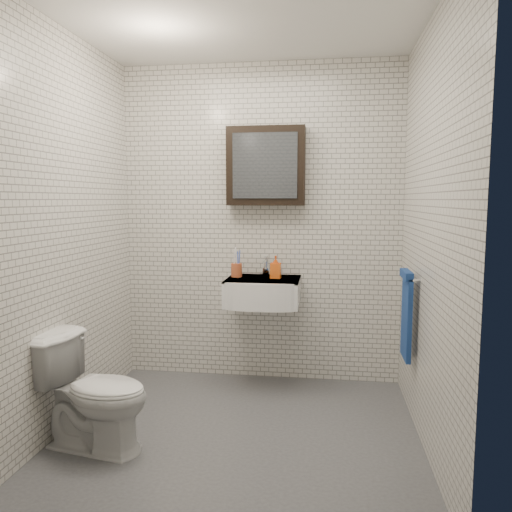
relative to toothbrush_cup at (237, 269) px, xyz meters
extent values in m
cube|color=#47484E|center=(0.16, -0.83, -0.90)|extent=(2.20, 2.00, 0.01)
cube|color=silver|center=(0.16, 0.17, 0.34)|extent=(2.20, 0.02, 2.50)
cube|color=silver|center=(0.16, -1.83, 0.34)|extent=(2.20, 0.02, 2.50)
cube|color=silver|center=(-0.94, -0.83, 0.34)|extent=(0.02, 2.00, 2.50)
cube|color=silver|center=(1.26, -0.83, 0.34)|extent=(0.02, 2.00, 2.50)
cube|color=white|center=(0.16, -0.83, 1.59)|extent=(2.20, 2.00, 0.02)
cube|color=white|center=(0.21, -0.05, -0.16)|extent=(0.55, 0.45, 0.20)
cylinder|color=silver|center=(0.21, -0.03, -0.07)|extent=(0.31, 0.31, 0.02)
cylinder|color=silver|center=(0.21, -0.03, -0.06)|extent=(0.04, 0.04, 0.01)
cube|color=white|center=(0.21, -0.05, -0.06)|extent=(0.55, 0.45, 0.01)
cylinder|color=silver|center=(0.21, 0.11, -0.03)|extent=(0.06, 0.06, 0.06)
cylinder|color=silver|center=(0.21, 0.11, 0.03)|extent=(0.03, 0.03, 0.08)
cylinder|color=silver|center=(0.21, 0.05, 0.06)|extent=(0.02, 0.12, 0.02)
cube|color=silver|center=(0.21, 0.14, 0.09)|extent=(0.02, 0.09, 0.01)
cube|color=black|center=(0.21, 0.10, 0.79)|extent=(0.60, 0.14, 0.60)
cube|color=#3F444C|center=(0.21, 0.03, 0.79)|extent=(0.49, 0.01, 0.49)
cylinder|color=silver|center=(1.22, -0.48, 0.04)|extent=(0.02, 0.30, 0.02)
cylinder|color=silver|center=(1.24, -0.35, 0.04)|extent=(0.04, 0.02, 0.02)
cylinder|color=silver|center=(1.24, -0.61, 0.04)|extent=(0.04, 0.02, 0.02)
cube|color=navy|center=(1.21, -0.48, -0.23)|extent=(0.03, 0.26, 0.54)
cube|color=navy|center=(1.20, -0.48, 0.06)|extent=(0.05, 0.26, 0.05)
cylinder|color=#B6512D|center=(0.00, 0.00, -0.01)|extent=(0.10, 0.10, 0.11)
cylinder|color=white|center=(-0.02, -0.01, 0.06)|extent=(0.02, 0.03, 0.20)
cylinder|color=#4061CF|center=(0.01, -0.01, 0.05)|extent=(0.02, 0.02, 0.18)
cylinder|color=white|center=(-0.01, 0.01, 0.07)|extent=(0.02, 0.04, 0.21)
cylinder|color=#4061CF|center=(0.02, 0.01, 0.06)|extent=(0.03, 0.04, 0.19)
imported|color=orange|center=(0.31, -0.03, 0.03)|extent=(0.08, 0.08, 0.17)
imported|color=white|center=(-0.64, -1.14, -0.57)|extent=(0.72, 0.50, 0.68)
camera|label=1|loc=(0.68, -3.76, 0.54)|focal=35.00mm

